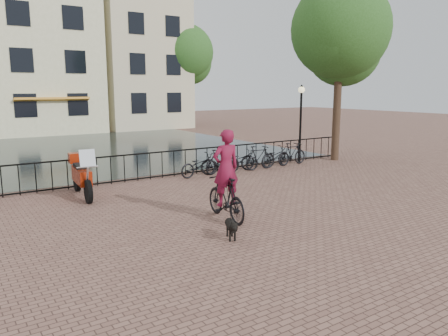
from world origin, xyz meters
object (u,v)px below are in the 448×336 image
lamp_post (301,111)px  dog (231,228)px  cyclist (226,180)px  motorcycle (81,171)px

lamp_post → dog: (-8.39, -6.68, -2.13)m
lamp_post → cyclist: lamp_post is taller
lamp_post → motorcycle: (-10.09, -0.90, -1.55)m
cyclist → motorcycle: cyclist is taller
lamp_post → motorcycle: size_ratio=1.46×
cyclist → dog: (-0.72, -1.29, -0.80)m
lamp_post → dog: size_ratio=4.43×
lamp_post → cyclist: bearing=-144.9°
lamp_post → cyclist: (-7.66, -5.39, -1.33)m
cyclist → motorcycle: (-2.42, 4.48, -0.21)m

